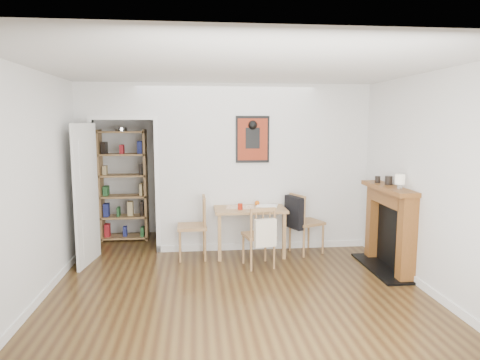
{
  "coord_description": "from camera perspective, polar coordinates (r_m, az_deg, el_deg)",
  "views": [
    {
      "loc": [
        -0.47,
        -5.21,
        2.02
      ],
      "look_at": [
        0.13,
        0.6,
        1.22
      ],
      "focal_mm": 32.0,
      "sensor_mm": 36.0,
      "label": 1
    }
  ],
  "objects": [
    {
      "name": "bookshelf",
      "position": [
        7.57,
        -15.27,
        -0.77
      ],
      "size": [
        0.8,
        0.32,
        1.89
      ],
      "color": "#AB764F",
      "rests_on": "ground"
    },
    {
      "name": "room_shell",
      "position": [
        6.62,
        -0.92,
        1.51
      ],
      "size": [
        5.2,
        5.2,
        5.2
      ],
      "color": "silver",
      "rests_on": "ground"
    },
    {
      "name": "orange_fruit",
      "position": [
        6.65,
        2.3,
        -3.08
      ],
      "size": [
        0.07,
        0.07,
        0.07
      ],
      "primitive_type": "sphere",
      "color": "#D55A0B",
      "rests_on": "dining_table"
    },
    {
      "name": "ground",
      "position": [
        5.61,
        -0.7,
        -13.33
      ],
      "size": [
        5.2,
        5.2,
        0.0
      ],
      "primitive_type": "plane",
      "color": "#4F3919",
      "rests_on": "ground"
    },
    {
      "name": "red_glass",
      "position": [
        6.33,
        0.03,
        -3.55
      ],
      "size": [
        0.07,
        0.07,
        0.09
      ],
      "primitive_type": "cylinder",
      "color": "#9D1E0E",
      "rests_on": "dining_table"
    },
    {
      "name": "fireplace",
      "position": [
        6.22,
        19.38,
        -5.71
      ],
      "size": [
        0.45,
        1.25,
        1.16
      ],
      "color": "brown",
      "rests_on": "ground"
    },
    {
      "name": "chair_left",
      "position": [
        6.4,
        -6.41,
        -6.3
      ],
      "size": [
        0.48,
        0.48,
        0.94
      ],
      "color": "#A0774A",
      "rests_on": "ground"
    },
    {
      "name": "placemat",
      "position": [
        6.53,
        0.02,
        -3.61
      ],
      "size": [
        0.45,
        0.36,
        0.0
      ],
      "primitive_type": "cube",
      "rotation": [
        0.0,
        0.0,
        -0.11
      ],
      "color": "beige",
      "rests_on": "dining_table"
    },
    {
      "name": "ceramic_jar_b",
      "position": [
        6.37,
        17.87,
        0.07
      ],
      "size": [
        0.08,
        0.08,
        0.1
      ],
      "primitive_type": "cylinder",
      "color": "black",
      "rests_on": "fireplace"
    },
    {
      "name": "dining_table",
      "position": [
        6.51,
        1.31,
        -4.44
      ],
      "size": [
        1.07,
        0.68,
        0.73
      ],
      "color": "#AB764F",
      "rests_on": "ground"
    },
    {
      "name": "notebook",
      "position": [
        6.6,
        3.62,
        -3.44
      ],
      "size": [
        0.36,
        0.31,
        0.02
      ],
      "primitive_type": "cube",
      "rotation": [
        0.0,
        0.0,
        -0.29
      ],
      "color": "white",
      "rests_on": "dining_table"
    },
    {
      "name": "mantel_lamp",
      "position": [
        5.81,
        20.55,
        -0.03
      ],
      "size": [
        0.12,
        0.12,
        0.2
      ],
      "color": "silver",
      "rests_on": "fireplace"
    },
    {
      "name": "chair_right",
      "position": [
        6.7,
        8.72,
        -5.56
      ],
      "size": [
        0.65,
        0.61,
        0.94
      ],
      "color": "#A0774A",
      "rests_on": "ground"
    },
    {
      "name": "chair_front",
      "position": [
        6.02,
        2.54,
        -7.44
      ],
      "size": [
        0.52,
        0.56,
        0.87
      ],
      "color": "#A0774A",
      "rests_on": "ground"
    },
    {
      "name": "ceramic_jar_a",
      "position": [
        6.22,
        19.2,
        -0.04
      ],
      "size": [
        0.1,
        0.1,
        0.12
      ],
      "primitive_type": "cylinder",
      "color": "black",
      "rests_on": "fireplace"
    }
  ]
}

